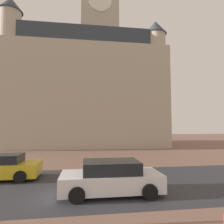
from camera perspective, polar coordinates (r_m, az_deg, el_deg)
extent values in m
plane|color=brown|center=(12.48, -1.50, -17.84)|extent=(120.00, 120.00, 0.00)
cube|color=#2D2D33|center=(10.88, -0.45, -19.89)|extent=(120.00, 7.14, 0.00)
cube|color=#B2A893|center=(32.78, -7.69, 3.12)|extent=(22.95, 14.80, 14.18)
cube|color=#2D3842|center=(34.81, -7.55, 16.78)|extent=(21.11, 13.61, 2.40)
cube|color=#B2A893|center=(34.23, -3.85, 13.63)|extent=(5.96, 5.96, 26.83)
cylinder|color=silver|center=(35.54, -3.36, 29.51)|extent=(3.58, 0.15, 3.58)
cylinder|color=#B2A893|center=(29.02, -27.92, 8.39)|extent=(2.80, 2.80, 18.04)
cone|color=#2D3842|center=(32.62, -27.25, 25.86)|extent=(3.20, 3.20, 2.00)
cylinder|color=#B2A893|center=(28.94, 12.68, 6.26)|extent=(2.80, 2.80, 16.28)
cone|color=#2D3842|center=(31.87, 12.40, 22.64)|extent=(3.20, 3.20, 2.00)
cylinder|color=black|center=(11.86, -24.99, -16.60)|extent=(0.64, 0.22, 0.64)
cylinder|color=black|center=(13.51, -22.74, -15.08)|extent=(0.64, 0.22, 0.64)
cube|color=silver|center=(9.22, -0.30, -19.33)|extent=(4.38, 1.90, 0.73)
cube|color=black|center=(9.07, -0.30, -15.52)|extent=(2.45, 1.67, 0.52)
cylinder|color=black|center=(10.45, 7.28, -18.72)|extent=(0.64, 0.22, 0.64)
cylinder|color=black|center=(8.70, 10.81, -21.69)|extent=(0.64, 0.22, 0.64)
cylinder|color=black|center=(10.12, -9.69, -19.18)|extent=(0.64, 0.22, 0.64)
cylinder|color=black|center=(8.30, -10.11, -22.58)|extent=(0.64, 0.22, 0.64)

